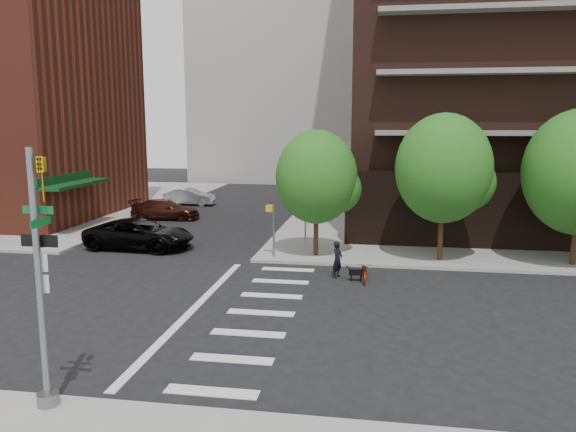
{
  "coord_description": "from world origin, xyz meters",
  "views": [
    {
      "loc": [
        6.99,
        -18.66,
        6.68
      ],
      "look_at": [
        3.0,
        6.0,
        2.5
      ],
      "focal_mm": 35.0,
      "sensor_mm": 36.0,
      "label": 1
    }
  ],
  "objects": [
    {
      "name": "ground",
      "position": [
        0.0,
        0.0,
        0.0
      ],
      "size": [
        120.0,
        120.0,
        0.0
      ],
      "primitive_type": "plane",
      "color": "black",
      "rests_on": "ground"
    },
    {
      "name": "tree_a",
      "position": [
        4.0,
        8.5,
        4.04
      ],
      "size": [
        4.0,
        4.0,
        5.9
      ],
      "color": "#301E11",
      "rests_on": "sidewalk_ne"
    },
    {
      "name": "pedestrian_signal",
      "position": [
        2.32,
        7.92,
        1.85
      ],
      "size": [
        2.18,
        0.67,
        2.6
      ],
      "color": "slate",
      "rests_on": "sidewalk_ne"
    },
    {
      "name": "parked_car_black",
      "position": [
        -5.5,
        9.0,
        0.8
      ],
      "size": [
        3.0,
        5.9,
        1.6
      ],
      "primitive_type": "imported",
      "rotation": [
        0.0,
        0.0,
        1.51
      ],
      "color": "black",
      "rests_on": "ground"
    },
    {
      "name": "fire_hydrant",
      "position": [
        -10.5,
        7.8,
        0.55
      ],
      "size": [
        0.24,
        0.24,
        0.73
      ],
      "color": "#A50C0C",
      "rests_on": "sidewalk_nw"
    },
    {
      "name": "crosswalk",
      "position": [
        2.21,
        -0.0,
        0.01
      ],
      "size": [
        3.85,
        13.0,
        0.01
      ],
      "color": "silver",
      "rests_on": "ground"
    },
    {
      "name": "parked_car_silver",
      "position": [
        -8.2,
        24.88,
        0.69
      ],
      "size": [
        1.59,
        4.22,
        1.37
      ],
      "primitive_type": "imported",
      "rotation": [
        0.0,
        0.0,
        1.6
      ],
      "color": "#ACAEB4",
      "rests_on": "ground"
    },
    {
      "name": "parked_car_maroon",
      "position": [
        -7.62,
        18.09,
        0.69
      ],
      "size": [
        2.03,
        4.79,
        1.38
      ],
      "primitive_type": "imported",
      "rotation": [
        0.0,
        0.0,
        1.59
      ],
      "color": "#38170F",
      "rests_on": "ground"
    },
    {
      "name": "scooter",
      "position": [
        6.51,
        4.62,
        0.43
      ],
      "size": [
        0.68,
        1.66,
        0.85
      ],
      "primitive_type": "imported",
      "rotation": [
        0.0,
        0.0,
        0.07
      ],
      "color": "#9C290D",
      "rests_on": "ground"
    },
    {
      "name": "tree_b",
      "position": [
        10.0,
        8.5,
        4.54
      ],
      "size": [
        4.5,
        4.5,
        6.65
      ],
      "color": "#301E11",
      "rests_on": "sidewalk_ne"
    },
    {
      "name": "sidewalk_ne",
      "position": [
        20.5,
        23.5,
        0.07
      ],
      "size": [
        39.0,
        33.0,
        0.15
      ],
      "primitive_type": "cube",
      "color": "gray",
      "rests_on": "ground"
    },
    {
      "name": "dog_walker",
      "position": [
        5.33,
        5.04,
        0.8
      ],
      "size": [
        0.69,
        0.59,
        1.59
      ],
      "primitive_type": "imported",
      "rotation": [
        0.0,
        0.0,
        1.14
      ],
      "color": "black",
      "rests_on": "ground"
    },
    {
      "name": "traffic_signal",
      "position": [
        -0.47,
        -7.49,
        2.7
      ],
      "size": [
        0.9,
        0.75,
        6.0
      ],
      "color": "slate",
      "rests_on": "sidewalk_s"
    },
    {
      "name": "dog",
      "position": [
        6.2,
        4.63,
        0.39
      ],
      "size": [
        0.74,
        0.24,
        0.62
      ],
      "rotation": [
        0.0,
        0.0,
        0.06
      ],
      "color": "black",
      "rests_on": "ground"
    }
  ]
}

